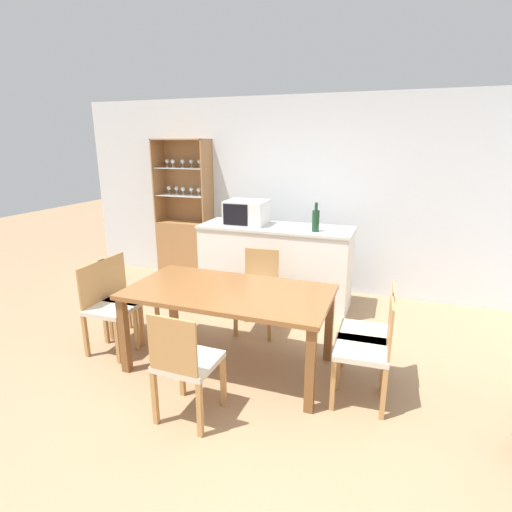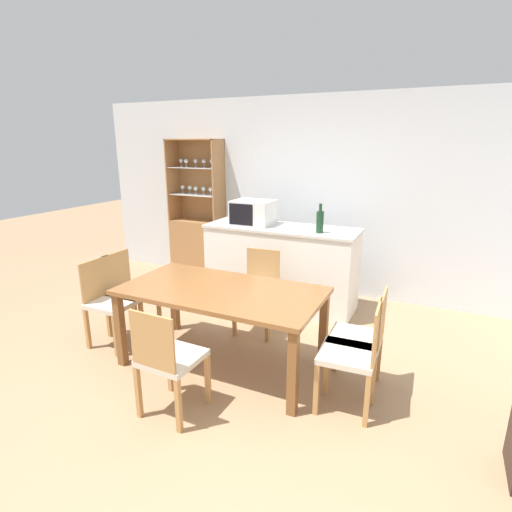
# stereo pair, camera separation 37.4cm
# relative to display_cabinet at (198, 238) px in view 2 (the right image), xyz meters

# --- Properties ---
(ground_plane) EXTENTS (18.00, 18.00, 0.00)m
(ground_plane) POSITION_rel_display_cabinet_xyz_m (1.79, -2.43, -0.59)
(ground_plane) COLOR #A37F5B
(wall_back) EXTENTS (6.80, 0.06, 2.55)m
(wall_back) POSITION_rel_display_cabinet_xyz_m (1.79, 0.20, 0.68)
(wall_back) COLOR silver
(wall_back) RESTS_ON ground_plane
(kitchen_counter) EXTENTS (1.84, 0.64, 1.00)m
(kitchen_counter) POSITION_rel_display_cabinet_xyz_m (1.55, -0.54, -0.09)
(kitchen_counter) COLOR white
(kitchen_counter) RESTS_ON ground_plane
(display_cabinet) EXTENTS (0.79, 0.35, 2.01)m
(display_cabinet) POSITION_rel_display_cabinet_xyz_m (0.00, 0.00, 0.00)
(display_cabinet) COLOR #A37042
(display_cabinet) RESTS_ON ground_plane
(dining_table) EXTENTS (1.77, 0.93, 0.73)m
(dining_table) POSITION_rel_display_cabinet_xyz_m (1.59, -2.07, 0.05)
(dining_table) COLOR brown
(dining_table) RESTS_ON ground_plane
(dining_chair_side_left_far) EXTENTS (0.41, 0.41, 0.87)m
(dining_chair_side_left_far) POSITION_rel_display_cabinet_xyz_m (0.39, -1.93, -0.14)
(dining_chair_side_left_far) COLOR beige
(dining_chair_side_left_far) RESTS_ON ground_plane
(dining_chair_side_right_near) EXTENTS (0.43, 0.43, 0.87)m
(dining_chair_side_right_near) POSITION_rel_display_cabinet_xyz_m (2.79, -2.20, -0.14)
(dining_chair_side_right_near) COLOR beige
(dining_chair_side_right_near) RESTS_ON ground_plane
(dining_chair_head_near) EXTENTS (0.42, 0.42, 0.87)m
(dining_chair_head_near) POSITION_rel_display_cabinet_xyz_m (1.59, -2.84, -0.14)
(dining_chair_head_near) COLOR beige
(dining_chair_head_near) RESTS_ON ground_plane
(dining_chair_head_far) EXTENTS (0.43, 0.43, 0.87)m
(dining_chair_head_far) POSITION_rel_display_cabinet_xyz_m (1.59, -1.29, -0.14)
(dining_chair_head_far) COLOR beige
(dining_chair_head_far) RESTS_ON ground_plane
(dining_chair_side_left_near) EXTENTS (0.41, 0.41, 0.87)m
(dining_chair_side_left_near) POSITION_rel_display_cabinet_xyz_m (0.39, -2.20, -0.14)
(dining_chair_side_left_near) COLOR beige
(dining_chair_side_left_near) RESTS_ON ground_plane
(dining_chair_side_right_far) EXTENTS (0.42, 0.42, 0.87)m
(dining_chair_side_right_far) POSITION_rel_display_cabinet_xyz_m (2.79, -1.92, -0.14)
(dining_chair_side_right_far) COLOR beige
(dining_chair_side_right_far) RESTS_ON ground_plane
(microwave) EXTENTS (0.48, 0.40, 0.29)m
(microwave) POSITION_rel_display_cabinet_xyz_m (1.17, -0.54, 0.55)
(microwave) COLOR silver
(microwave) RESTS_ON kitchen_counter
(wine_bottle) EXTENTS (0.08, 0.08, 0.33)m
(wine_bottle) POSITION_rel_display_cabinet_xyz_m (2.05, -0.67, 0.53)
(wine_bottle) COLOR #193D23
(wine_bottle) RESTS_ON kitchen_counter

